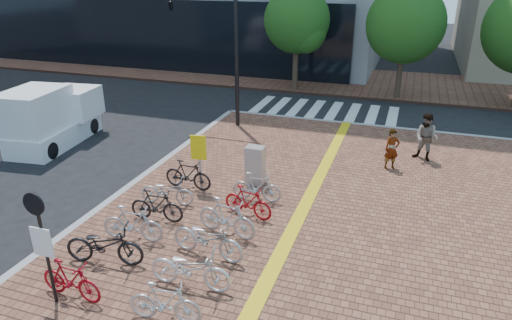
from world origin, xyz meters
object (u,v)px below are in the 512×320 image
at_px(bike_1, 104,245).
at_px(yellow_sign, 199,152).
at_px(bike_11, 257,187).
at_px(notice_sign, 41,236).
at_px(bike_7, 190,268).
at_px(bike_8, 208,238).
at_px(bike_10, 248,202).
at_px(bike_6, 165,302).
at_px(bike_9, 227,217).
at_px(bike_5, 188,175).
at_px(pedestrian_a, 392,149).
at_px(pedestrian_b, 426,137).
at_px(bike_4, 167,191).
at_px(box_truck, 51,118).
at_px(bike_3, 156,206).
at_px(traffic_light_pole, 206,30).
at_px(bike_0, 71,280).
at_px(bike_2, 132,224).

relative_size(bike_1, yellow_sign, 1.05).
relative_size(bike_11, notice_sign, 0.59).
distance_m(bike_7, bike_8, 1.26).
bearing_deg(notice_sign, bike_10, 60.97).
relative_size(bike_11, yellow_sign, 0.84).
distance_m(bike_6, bike_9, 3.53).
xyz_separation_m(bike_5, notice_sign, (-0.24, -6.07, 1.22)).
xyz_separation_m(bike_5, bike_9, (2.32, -2.26, 0.04)).
relative_size(bike_6, pedestrian_a, 1.06).
bearing_deg(bike_11, bike_1, 146.71).
bearing_deg(bike_6, pedestrian_b, -33.12).
relative_size(bike_4, bike_9, 0.93).
bearing_deg(bike_6, box_truck, 42.53).
bearing_deg(bike_3, notice_sign, 169.92).
height_order(bike_9, traffic_light_pole, traffic_light_pole).
bearing_deg(yellow_sign, bike_11, -5.07).
xyz_separation_m(bike_10, yellow_sign, (-2.11, 1.19, 0.84)).
distance_m(bike_3, bike_9, 2.22).
bearing_deg(bike_7, yellow_sign, 19.49).
height_order(bike_7, traffic_light_pole, traffic_light_pole).
xyz_separation_m(bike_9, bike_11, (0.14, 2.16, -0.07)).
bearing_deg(box_truck, bike_3, -30.48).
relative_size(bike_0, box_truck, 0.35).
bearing_deg(bike_9, bike_6, -168.72).
xyz_separation_m(bike_5, pedestrian_b, (7.45, 5.17, 0.41)).
distance_m(bike_7, pedestrian_a, 9.38).
bearing_deg(bike_10, bike_8, -175.14).
xyz_separation_m(bike_6, box_truck, (-9.84, 8.03, 0.56)).
height_order(bike_4, pedestrian_b, pedestrian_b).
distance_m(bike_8, yellow_sign, 3.98).
bearing_deg(bike_11, bike_8, 173.01).
bearing_deg(pedestrian_a, box_truck, 160.52).
distance_m(pedestrian_b, notice_sign, 13.64).
height_order(bike_7, bike_8, bike_8).
xyz_separation_m(bike_7, bike_9, (-0.07, 2.35, 0.03)).
height_order(bike_1, bike_3, bike_1).
bearing_deg(bike_5, traffic_light_pole, 20.02).
distance_m(bike_2, pedestrian_b, 11.30).
distance_m(notice_sign, box_truck, 11.04).
bearing_deg(bike_3, yellow_sign, -12.94).
bearing_deg(yellow_sign, bike_6, -71.48).
bearing_deg(bike_8, pedestrian_a, -22.82).
bearing_deg(bike_11, bike_0, 153.73).
xyz_separation_m(bike_4, bike_8, (2.37, -2.16, 0.08)).
height_order(bike_4, bike_10, bike_10).
height_order(bike_11, box_truck, box_truck).
distance_m(pedestrian_a, box_truck, 13.85).
height_order(bike_8, notice_sign, notice_sign).
xyz_separation_m(yellow_sign, notice_sign, (-0.65, -6.15, 0.40)).
distance_m(bike_3, box_truck, 8.79).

